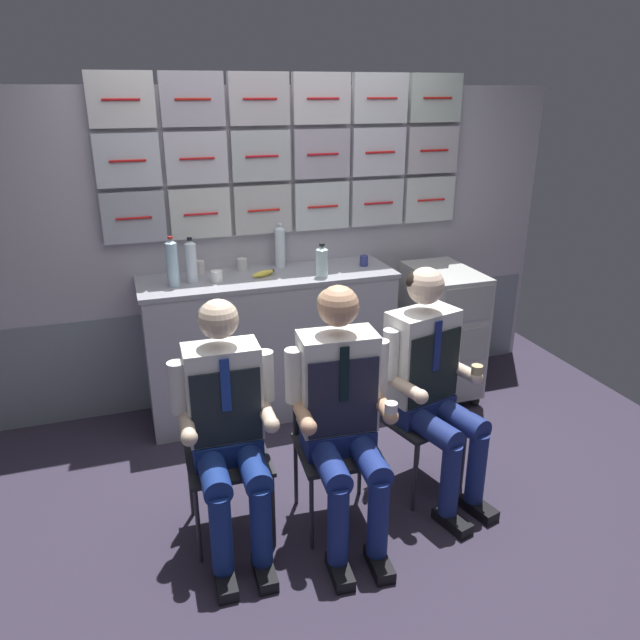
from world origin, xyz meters
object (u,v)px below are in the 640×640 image
(crew_member_right, at_px, (342,406))
(folding_chair_by_counter, at_px, (409,397))
(folding_chair_left, at_px, (224,434))
(crew_member_left, at_px, (227,419))
(crew_member_by_counter, at_px, (431,376))
(folding_chair_right, at_px, (333,425))
(snack_banana, at_px, (263,274))
(service_trolley, at_px, (441,329))
(coffee_cup_spare, at_px, (217,276))
(sparkling_bottle_green, at_px, (322,261))

(crew_member_right, distance_m, folding_chair_by_counter, 0.64)
(folding_chair_left, height_order, crew_member_left, crew_member_left)
(folding_chair_left, height_order, crew_member_by_counter, crew_member_by_counter)
(folding_chair_left, bearing_deg, crew_member_left, -91.64)
(folding_chair_right, distance_m, snack_banana, 1.26)
(service_trolley, bearing_deg, crew_member_right, -135.84)
(crew_member_left, bearing_deg, service_trolley, 31.78)
(crew_member_left, bearing_deg, crew_member_by_counter, 3.44)
(folding_chair_right, relative_size, coffee_cup_spare, 11.18)
(folding_chair_by_counter, height_order, sparkling_bottle_green, sparkling_bottle_green)
(coffee_cup_spare, bearing_deg, folding_chair_right, -71.96)
(folding_chair_right, relative_size, snack_banana, 4.85)
(crew_member_by_counter, height_order, snack_banana, crew_member_by_counter)
(folding_chair_right, bearing_deg, snack_banana, 93.35)
(folding_chair_right, distance_m, crew_member_by_counter, 0.58)
(crew_member_left, height_order, sparkling_bottle_green, crew_member_left)
(service_trolley, distance_m, folding_chair_right, 1.57)
(service_trolley, distance_m, coffee_cup_spare, 1.66)
(snack_banana, bearing_deg, folding_chair_left, -114.04)
(crew_member_right, relative_size, snack_banana, 7.47)
(crew_member_left, relative_size, folding_chair_right, 1.49)
(snack_banana, bearing_deg, service_trolley, -6.52)
(crew_member_left, distance_m, folding_chair_by_counter, 1.09)
(folding_chair_right, bearing_deg, sparkling_bottle_green, 74.20)
(folding_chair_right, bearing_deg, coffee_cup_spare, 108.04)
(service_trolley, xyz_separation_m, crew_member_right, (-1.21, -1.18, 0.21))
(service_trolley, bearing_deg, snack_banana, 173.48)
(crew_member_right, relative_size, folding_chair_by_counter, 1.54)
(folding_chair_by_counter, relative_size, sparkling_bottle_green, 3.76)
(folding_chair_left, relative_size, crew_member_by_counter, 0.65)
(crew_member_left, height_order, crew_member_right, crew_member_right)
(crew_member_right, xyz_separation_m, coffee_cup_spare, (-0.36, 1.30, 0.31))
(coffee_cup_spare, bearing_deg, service_trolley, -4.59)
(crew_member_right, xyz_separation_m, crew_member_by_counter, (0.56, 0.16, -0.00))
(sparkling_bottle_green, bearing_deg, folding_chair_by_counter, -76.36)
(crew_member_left, relative_size, coffee_cup_spare, 16.69)
(crew_member_right, bearing_deg, sparkling_bottle_green, 75.67)
(folding_chair_by_counter, xyz_separation_m, snack_banana, (-0.58, 1.01, 0.49))
(service_trolley, relative_size, coffee_cup_spare, 12.66)
(service_trolley, height_order, folding_chair_by_counter, service_trolley)
(crew_member_left, height_order, folding_chair_right, crew_member_left)
(folding_chair_right, xyz_separation_m, crew_member_by_counter, (0.55, 0.00, 0.19))
(folding_chair_right, relative_size, sparkling_bottle_green, 3.76)
(folding_chair_right, height_order, sparkling_bottle_green, sparkling_bottle_green)
(folding_chair_by_counter, height_order, coffee_cup_spare, coffee_cup_spare)
(crew_member_left, distance_m, crew_member_right, 0.55)
(snack_banana, bearing_deg, crew_member_left, -111.39)
(sparkling_bottle_green, bearing_deg, crew_member_by_counter, -76.19)
(coffee_cup_spare, bearing_deg, sparkling_bottle_green, -8.90)
(folding_chair_right, distance_m, folding_chair_by_counter, 0.53)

